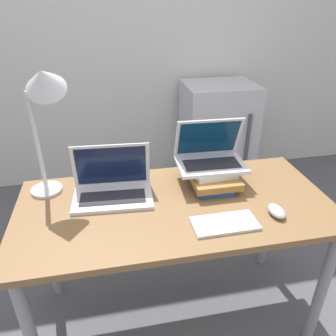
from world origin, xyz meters
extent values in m
cube|color=silver|center=(0.00, 1.92, 1.35)|extent=(8.00, 0.05, 2.70)
cube|color=brown|center=(0.00, 0.33, 0.70)|extent=(1.38, 0.66, 0.03)
cylinder|color=gray|center=(0.63, 0.06, 0.34)|extent=(0.05, 0.05, 0.68)
cylinder|color=gray|center=(-0.63, 0.60, 0.34)|extent=(0.05, 0.05, 0.68)
cylinder|color=gray|center=(0.63, 0.60, 0.34)|extent=(0.05, 0.05, 0.68)
cube|color=silver|center=(-0.27, 0.41, 0.72)|extent=(0.36, 0.24, 0.02)
cube|color=#232328|center=(-0.27, 0.40, 0.73)|extent=(0.29, 0.13, 0.00)
cube|color=silver|center=(-0.26, 0.51, 0.84)|extent=(0.35, 0.05, 0.21)
cube|color=#0F1938|center=(-0.26, 0.51, 0.83)|extent=(0.31, 0.04, 0.19)
cube|color=#235693|center=(0.20, 0.46, 0.73)|extent=(0.18, 0.27, 0.03)
cube|color=olive|center=(0.20, 0.46, 0.76)|extent=(0.22, 0.28, 0.03)
cube|color=white|center=(0.20, 0.47, 0.79)|extent=(0.21, 0.22, 0.03)
cube|color=silver|center=(0.20, 0.48, 0.81)|extent=(0.32, 0.23, 0.02)
cube|color=#232328|center=(0.20, 0.46, 0.82)|extent=(0.26, 0.12, 0.00)
cube|color=silver|center=(0.20, 0.54, 0.92)|extent=(0.32, 0.10, 0.21)
cube|color=#0A2D4C|center=(0.20, 0.54, 0.92)|extent=(0.29, 0.08, 0.18)
cube|color=silver|center=(0.16, 0.14, 0.72)|extent=(0.26, 0.13, 0.01)
cube|color=silver|center=(0.16, 0.14, 0.73)|extent=(0.24, 0.11, 0.00)
ellipsoid|color=#B2B2B7|center=(0.39, 0.17, 0.73)|extent=(0.06, 0.10, 0.03)
cylinder|color=silver|center=(-0.57, 0.54, 0.72)|extent=(0.14, 0.14, 0.01)
cylinder|color=silver|center=(-0.57, 0.54, 0.96)|extent=(0.02, 0.02, 0.46)
cone|color=silver|center=(-0.49, 0.50, 1.23)|extent=(0.16, 0.19, 0.17)
cube|color=silver|center=(0.64, 1.61, 0.45)|extent=(0.57, 0.45, 0.89)
cube|color=#4C4C51|center=(0.81, 1.37, 0.49)|extent=(0.02, 0.02, 0.45)
camera|label=1|loc=(-0.26, -0.83, 1.53)|focal=35.00mm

